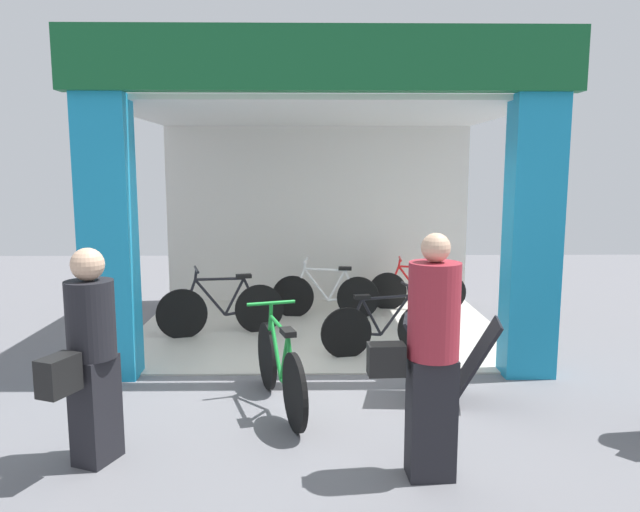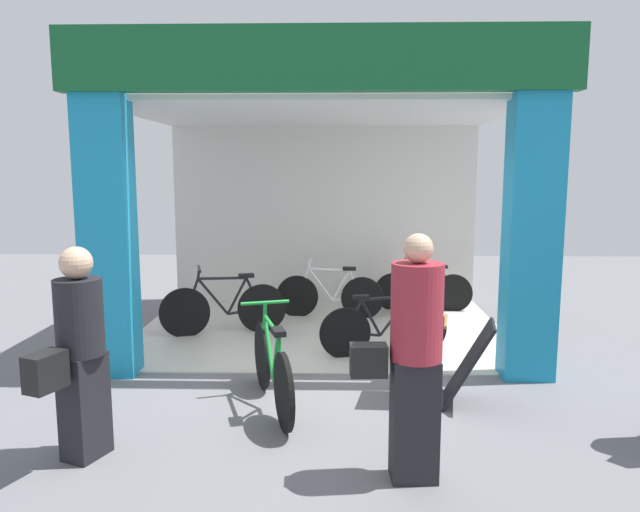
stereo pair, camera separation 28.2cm
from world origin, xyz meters
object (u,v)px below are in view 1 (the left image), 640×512
object	(u,v)px
bicycle_inside_0	(222,309)
bicycle_inside_3	(326,295)
bicycle_inside_2	(384,328)
pedestrian_1	(90,354)
bicycle_parked_0	(280,369)
pedestrian_2	(430,353)
sandwich_board_sign	(450,360)
bicycle_inside_1	(418,290)

from	to	relation	value
bicycle_inside_0	bicycle_inside_3	xyz separation A→B (m)	(1.38, 0.93, -0.02)
bicycle_inside_2	bicycle_inside_3	world-z (taller)	bicycle_inside_3
bicycle_inside_2	pedestrian_1	world-z (taller)	pedestrian_1
bicycle_parked_0	pedestrian_2	world-z (taller)	pedestrian_2
sandwich_board_sign	pedestrian_2	world-z (taller)	pedestrian_2
bicycle_inside_0	bicycle_parked_0	bearing A→B (deg)	-69.70
bicycle_inside_0	pedestrian_2	world-z (taller)	pedestrian_2
pedestrian_1	sandwich_board_sign	bearing A→B (deg)	21.49
pedestrian_1	bicycle_inside_0	bearing A→B (deg)	82.59
bicycle_parked_0	sandwich_board_sign	size ratio (longest dim) A/B	1.71
bicycle_inside_0	sandwich_board_sign	distance (m)	3.34
pedestrian_1	pedestrian_2	size ratio (longest dim) A/B	0.92
bicycle_inside_1	pedestrian_1	world-z (taller)	pedestrian_1
bicycle_inside_3	pedestrian_2	bearing A→B (deg)	-82.34
bicycle_parked_0	sandwich_board_sign	world-z (taller)	bicycle_parked_0
bicycle_inside_1	sandwich_board_sign	size ratio (longest dim) A/B	1.56
pedestrian_2	bicycle_inside_0	bearing A→B (deg)	118.78
bicycle_inside_2	sandwich_board_sign	xyz separation A→B (m)	(0.45, -1.37, 0.06)
bicycle_inside_1	sandwich_board_sign	bearing A→B (deg)	-95.37
bicycle_inside_3	sandwich_board_sign	world-z (taller)	bicycle_inside_3
bicycle_inside_3	pedestrian_2	distance (m)	4.64
bicycle_inside_1	bicycle_inside_0	bearing A→B (deg)	-153.85
pedestrian_2	bicycle_inside_3	bearing A→B (deg)	97.66
bicycle_inside_2	pedestrian_1	bearing A→B (deg)	-134.37
bicycle_inside_3	pedestrian_1	bearing A→B (deg)	-112.91
bicycle_inside_0	bicycle_inside_2	xyz separation A→B (m)	(2.03, -0.87, -0.03)
bicycle_inside_0	bicycle_inside_3	size ratio (longest dim) A/B	1.02
bicycle_inside_0	bicycle_inside_3	distance (m)	1.67
bicycle_inside_2	sandwich_board_sign	distance (m)	1.45
bicycle_inside_0	bicycle_inside_2	size ratio (longest dim) A/B	1.07
bicycle_inside_0	sandwich_board_sign	size ratio (longest dim) A/B	1.69
pedestrian_1	pedestrian_2	world-z (taller)	pedestrian_2
bicycle_inside_0	sandwich_board_sign	xyz separation A→B (m)	(2.48, -2.24, 0.03)
sandwich_board_sign	pedestrian_2	size ratio (longest dim) A/B	0.55
bicycle_inside_1	bicycle_inside_3	world-z (taller)	bicycle_inside_3
bicycle_inside_3	pedestrian_1	world-z (taller)	pedestrian_1
bicycle_inside_0	bicycle_inside_1	world-z (taller)	bicycle_inside_0
bicycle_parked_0	pedestrian_2	xyz separation A→B (m)	(1.11, -1.25, 0.54)
bicycle_parked_0	sandwich_board_sign	distance (m)	1.60
bicycle_inside_0	pedestrian_2	size ratio (longest dim) A/B	0.92
pedestrian_2	bicycle_parked_0	bearing A→B (deg)	131.76
bicycle_inside_3	pedestrian_2	world-z (taller)	pedestrian_2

